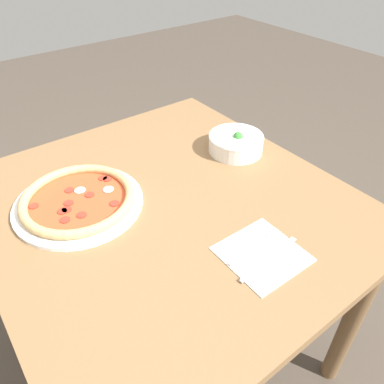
% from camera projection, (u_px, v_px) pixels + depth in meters
% --- Properties ---
extents(ground_plane, '(8.00, 8.00, 0.00)m').
position_uv_depth(ground_plane, '(174.00, 345.00, 1.54)').
color(ground_plane, '#4C4238').
extents(dining_table, '(1.04, 0.97, 0.77)m').
position_uv_depth(dining_table, '(168.00, 230.00, 1.14)').
color(dining_table, olive).
rests_on(dining_table, ground_plane).
extents(pizza, '(0.36, 0.36, 0.04)m').
position_uv_depth(pizza, '(78.00, 200.00, 1.04)').
color(pizza, white).
rests_on(pizza, dining_table).
extents(bowl, '(0.18, 0.18, 0.08)m').
position_uv_depth(bowl, '(236.00, 142.00, 1.26)').
color(bowl, white).
rests_on(bowl, dining_table).
extents(napkin, '(0.19, 0.19, 0.00)m').
position_uv_depth(napkin, '(262.00, 254.00, 0.90)').
color(napkin, white).
rests_on(napkin, dining_table).
extents(fork, '(0.03, 0.18, 0.00)m').
position_uv_depth(fork, '(254.00, 247.00, 0.92)').
color(fork, silver).
rests_on(fork, napkin).
extents(knife, '(0.03, 0.20, 0.01)m').
position_uv_depth(knife, '(267.00, 261.00, 0.88)').
color(knife, silver).
rests_on(knife, napkin).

